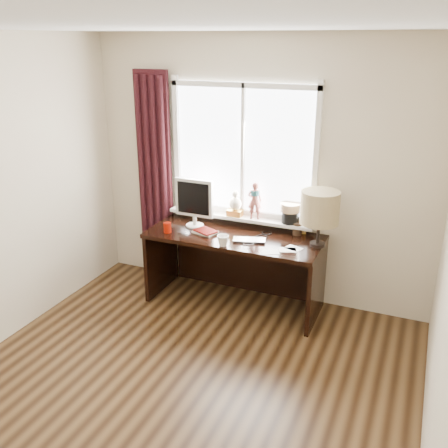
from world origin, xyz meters
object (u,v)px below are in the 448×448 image
at_px(red_cup, 167,228).
at_px(monitor, 194,200).
at_px(laptop, 250,240).
at_px(desk, 238,254).
at_px(table_lamp, 320,208).
at_px(mug, 223,240).

bearing_deg(red_cup, monitor, 56.59).
height_order(laptop, desk, laptop).
height_order(desk, table_lamp, table_lamp).
xyz_separation_m(mug, monitor, (-0.46, 0.36, 0.22)).
bearing_deg(red_cup, desk, 24.60).
relative_size(mug, red_cup, 1.11).
bearing_deg(table_lamp, desk, 176.36).
xyz_separation_m(laptop, red_cup, (-0.82, -0.09, 0.04)).
distance_m(mug, table_lamp, 0.92).
bearing_deg(mug, desk, 90.44).
bearing_deg(table_lamp, mug, -156.98).
relative_size(laptop, mug, 2.80).
height_order(red_cup, monitor, monitor).
bearing_deg(monitor, table_lamp, -0.88).
height_order(mug, monitor, monitor).
relative_size(red_cup, table_lamp, 0.19).
height_order(desk, monitor, monitor).
height_order(laptop, table_lamp, table_lamp).
bearing_deg(laptop, table_lamp, -2.85).
relative_size(red_cup, desk, 0.06).
height_order(mug, table_lamp, table_lamp).
xyz_separation_m(mug, red_cup, (-0.63, 0.10, -0.01)).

